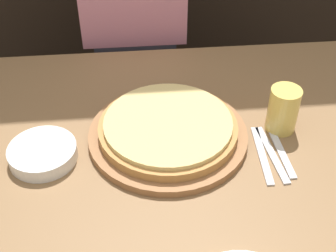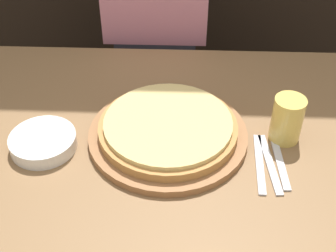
{
  "view_description": "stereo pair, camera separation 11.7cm",
  "coord_description": "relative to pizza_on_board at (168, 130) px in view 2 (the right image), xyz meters",
  "views": [
    {
      "loc": [
        -0.1,
        -0.79,
        1.55
      ],
      "look_at": [
        -0.01,
        0.1,
        0.79
      ],
      "focal_mm": 50.0,
      "sensor_mm": 36.0,
      "label": 1
    },
    {
      "loc": [
        0.02,
        -0.79,
        1.55
      ],
      "look_at": [
        -0.01,
        0.1,
        0.79
      ],
      "focal_mm": 50.0,
      "sensor_mm": 36.0,
      "label": 2
    }
  ],
  "objects": [
    {
      "name": "pizza_on_board",
      "position": [
        0.0,
        0.0,
        0.0
      ],
      "size": [
        0.41,
        0.41,
        0.06
      ],
      "color": "#99663D",
      "rests_on": "dining_table"
    },
    {
      "name": "dinner_knife",
      "position": [
        0.25,
        -0.09,
        -0.02
      ],
      "size": [
        0.04,
        0.2,
        0.0
      ],
      "color": "silver",
      "rests_on": "dining_table"
    },
    {
      "name": "side_bowl",
      "position": [
        -0.31,
        -0.05,
        -0.01
      ],
      "size": [
        0.17,
        0.17,
        0.04
      ],
      "color": "white",
      "rests_on": "dining_table"
    },
    {
      "name": "beer_glass",
      "position": [
        0.3,
        0.01,
        0.04
      ],
      "size": [
        0.08,
        0.08,
        0.12
      ],
      "color": "#E5C65B",
      "rests_on": "dining_table"
    },
    {
      "name": "diner_person",
      "position": [
        -0.07,
        0.59,
        -0.1
      ],
      "size": [
        0.35,
        0.21,
        1.35
      ],
      "color": "#33333D",
      "rests_on": "ground_plane"
    },
    {
      "name": "spoon",
      "position": [
        0.27,
        -0.09,
        -0.02
      ],
      "size": [
        0.03,
        0.17,
        0.0
      ],
      "color": "silver",
      "rests_on": "dining_table"
    },
    {
      "name": "fork",
      "position": [
        0.22,
        -0.09,
        -0.02
      ],
      "size": [
        0.03,
        0.2,
        0.0
      ],
      "color": "silver",
      "rests_on": "dining_table"
    }
  ]
}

